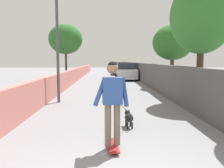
{
  "coord_description": "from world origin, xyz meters",
  "views": [
    {
      "loc": [
        -2.31,
        0.26,
        1.77
      ],
      "look_at": [
        5.21,
        0.03,
        1.0
      ],
      "focal_mm": 37.52,
      "sensor_mm": 36.0,
      "label": 1
    }
  ],
  "objects": [
    {
      "name": "fence_right",
      "position": [
        12.0,
        -2.77,
        0.77
      ],
      "size": [
        48.0,
        0.3,
        1.53
      ],
      "primitive_type": "cube",
      "color": "#4C4C4C",
      "rests_on": "ground"
    },
    {
      "name": "skateboard",
      "position": [
        2.21,
        0.11,
        0.07
      ],
      "size": [
        0.81,
        0.27,
        0.08
      ],
      "color": "maroon",
      "rests_on": "ground"
    },
    {
      "name": "car_near",
      "position": [
        18.8,
        -1.62,
        0.71
      ],
      "size": [
        4.04,
        1.8,
        1.54
      ],
      "color": "silver",
      "rests_on": "ground"
    },
    {
      "name": "lamp_post",
      "position": [
        7.5,
        2.22,
        3.15
      ],
      "size": [
        0.36,
        0.36,
        4.65
      ],
      "color": "#4C4C51",
      "rests_on": "ground"
    },
    {
      "name": "tree_right_distant",
      "position": [
        7.5,
        -3.76,
        3.55
      ],
      "size": [
        2.61,
        2.61,
        5.13
      ],
      "color": "#473523",
      "rests_on": "ground"
    },
    {
      "name": "ground_plane",
      "position": [
        14.0,
        0.0,
        0.0
      ],
      "size": [
        80.0,
        80.0,
        0.0
      ],
      "primitive_type": "plane",
      "color": "gray"
    },
    {
      "name": "tree_right_far",
      "position": [
        13.0,
        -4.16,
        2.9
      ],
      "size": [
        2.61,
        2.61,
        4.07
      ],
      "color": "brown",
      "rests_on": "ground"
    },
    {
      "name": "wall_left",
      "position": [
        12.0,
        2.77,
        0.53
      ],
      "size": [
        48.0,
        0.3,
        1.06
      ],
      "primitive_type": "cube",
      "color": "#CC726B",
      "rests_on": "ground"
    },
    {
      "name": "tree_left_near",
      "position": [
        19.0,
        3.78,
        3.63
      ],
      "size": [
        2.99,
        2.99,
        4.97
      ],
      "color": "#473523",
      "rests_on": "ground"
    },
    {
      "name": "dog",
      "position": [
        3.7,
        -0.36,
        0.27
      ],
      "size": [
        1.79,
        0.61,
        1.06
      ],
      "color": "black",
      "rests_on": "ground"
    },
    {
      "name": "car_far",
      "position": [
        26.27,
        -1.62,
        0.72
      ],
      "size": [
        4.21,
        1.8,
        1.54
      ],
      "color": "black",
      "rests_on": "ground"
    },
    {
      "name": "person_skateboarder",
      "position": [
        2.21,
        0.11,
        1.06
      ],
      "size": [
        0.25,
        0.71,
        1.66
      ],
      "color": "#726651",
      "rests_on": "skateboard"
    }
  ]
}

